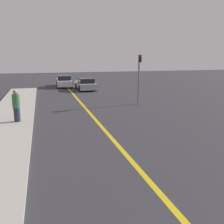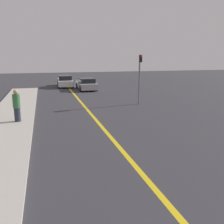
% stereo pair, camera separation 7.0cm
% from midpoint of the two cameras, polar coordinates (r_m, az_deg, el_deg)
% --- Properties ---
extents(road_center_line, '(0.20, 60.00, 0.01)m').
position_cam_midpoint_polar(road_center_line, '(17.60, -5.76, 0.37)').
color(road_center_line, gold).
rests_on(road_center_line, ground_plane).
extents(sidewalk_left, '(2.73, 31.00, 0.14)m').
position_cam_midpoint_polar(sidewalk_left, '(15.03, -22.88, -2.47)').
color(sidewalk_left, '#ADA89E').
rests_on(sidewalk_left, ground_plane).
extents(car_near_right_lane, '(1.95, 4.47, 1.31)m').
position_cam_midpoint_polar(car_near_right_lane, '(28.55, -6.15, 6.37)').
color(car_near_right_lane, '#9E9EA3').
rests_on(car_near_right_lane, ground_plane).
extents(car_ahead_center, '(2.03, 4.85, 1.40)m').
position_cam_midpoint_polar(car_ahead_center, '(31.72, -10.96, 6.94)').
color(car_ahead_center, silver).
rests_on(car_ahead_center, ground_plane).
extents(pedestrian_far_standing, '(0.40, 0.40, 1.80)m').
position_cam_midpoint_polar(pedestrian_far_standing, '(14.86, -21.16, 1.33)').
color(pedestrian_far_standing, '#282D3D').
rests_on(pedestrian_far_standing, sidewalk_left).
extents(traffic_light, '(0.18, 0.40, 3.82)m').
position_cam_midpoint_polar(traffic_light, '(19.59, 6.10, 8.60)').
color(traffic_light, slate).
rests_on(traffic_light, ground_plane).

